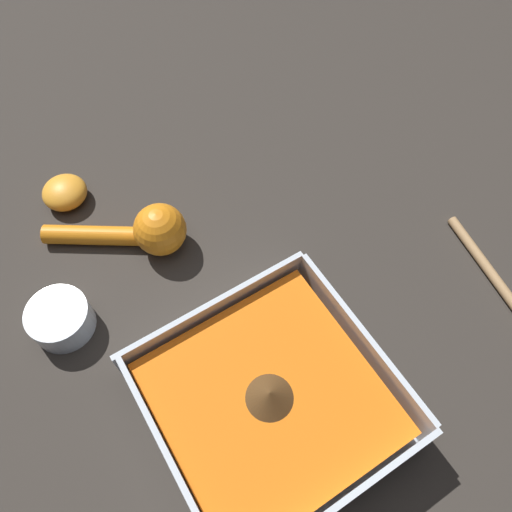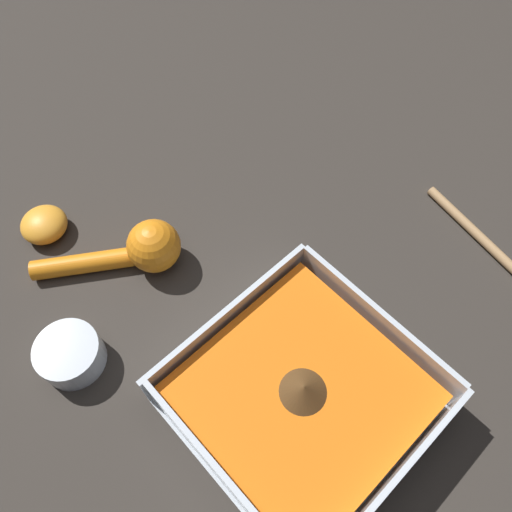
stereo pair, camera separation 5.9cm
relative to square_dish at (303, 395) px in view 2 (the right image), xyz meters
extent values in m
plane|color=#332D28|center=(0.00, -0.04, -0.03)|extent=(4.00, 4.00, 0.00)
cube|color=silver|center=(0.00, 0.00, -0.02)|extent=(0.23, 0.23, 0.01)
cube|color=silver|center=(0.00, 0.11, 0.01)|extent=(0.23, 0.01, 0.06)
cube|color=silver|center=(0.00, -0.11, 0.01)|extent=(0.23, 0.01, 0.06)
cube|color=silver|center=(0.11, 0.00, 0.01)|extent=(0.01, 0.22, 0.06)
cube|color=silver|center=(-0.11, 0.00, 0.01)|extent=(0.01, 0.22, 0.06)
cube|color=orange|center=(0.00, 0.00, 0.00)|extent=(0.21, 0.21, 0.04)
cone|color=#4C3319|center=(0.00, 0.00, 0.03)|extent=(0.05, 0.05, 0.02)
cylinder|color=silver|center=(0.15, -0.21, -0.01)|extent=(0.07, 0.07, 0.04)
cylinder|color=#4C3319|center=(0.15, -0.21, -0.01)|extent=(0.06, 0.06, 0.02)
sphere|color=orange|center=(0.00, -0.25, 0.01)|extent=(0.07, 0.07, 0.07)
cylinder|color=orange|center=(0.08, -0.30, -0.01)|extent=(0.11, 0.09, 0.02)
ellipsoid|color=orange|center=(0.08, -0.38, -0.01)|extent=(0.06, 0.06, 0.03)
cylinder|color=tan|center=(-0.32, 0.00, -0.02)|extent=(0.04, 0.15, 0.01)
camera|label=1|loc=(0.08, 0.10, 0.52)|focal=35.00mm
camera|label=2|loc=(0.13, 0.07, 0.52)|focal=35.00mm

